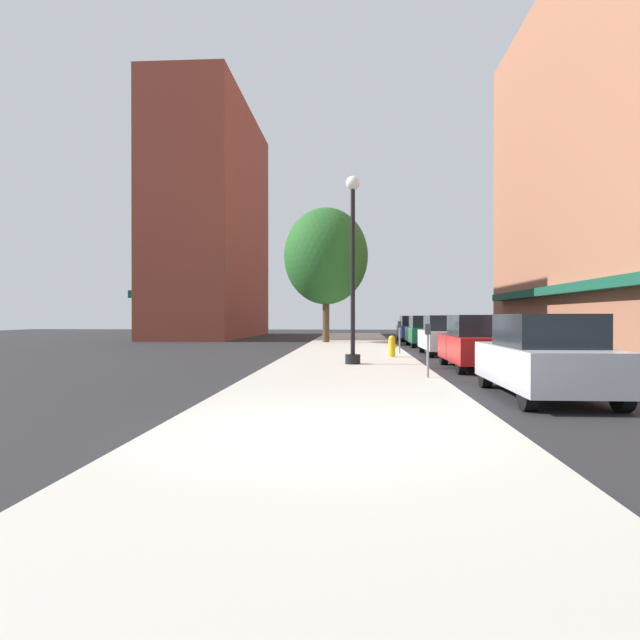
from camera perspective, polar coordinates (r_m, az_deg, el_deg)
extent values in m
plane|color=#232326|center=(25.82, 11.89, -3.23)|extent=(90.00, 90.00, 0.00)
cube|color=#B7B2A8|center=(26.55, 2.98, -3.00)|extent=(4.80, 50.00, 0.12)
cube|color=#144C38|center=(31.64, 24.69, 3.02)|extent=(0.90, 34.00, 0.50)
cube|color=brown|center=(46.49, -10.62, 9.39)|extent=(6.00, 18.00, 17.85)
cube|color=#144C38|center=(46.87, -14.59, 2.16)|extent=(0.90, 15.30, 0.50)
cylinder|color=black|center=(17.96, 3.29, -3.93)|extent=(0.48, 0.48, 0.30)
cylinder|color=black|center=(17.97, 3.30, 4.85)|extent=(0.14, 0.14, 5.20)
sphere|color=silver|center=(18.40, 3.30, 13.51)|extent=(0.44, 0.44, 0.44)
cylinder|color=gold|center=(21.23, 7.18, -2.84)|extent=(0.26, 0.26, 0.62)
sphere|color=gold|center=(21.21, 7.18, -1.87)|extent=(0.24, 0.24, 0.24)
cylinder|color=gold|center=(21.23, 7.56, -2.60)|extent=(0.12, 0.10, 0.10)
cylinder|color=slate|center=(14.21, 10.72, -3.55)|extent=(0.06, 0.06, 1.05)
cube|color=#33383D|center=(14.18, 10.72, -0.91)|extent=(0.14, 0.09, 0.26)
cylinder|color=slate|center=(23.27, 7.95, -2.03)|extent=(0.06, 0.06, 1.05)
cube|color=#33383D|center=(23.25, 7.95, -0.42)|extent=(0.14, 0.09, 0.26)
cylinder|color=#4C3823|center=(33.23, 0.60, 0.52)|extent=(0.40, 0.40, 3.18)
ellipsoid|color=#235B23|center=(33.42, 0.60, 6.39)|extent=(4.89, 4.89, 5.62)
cylinder|color=black|center=(13.48, 16.19, -5.16)|extent=(0.22, 0.64, 0.64)
cylinder|color=black|center=(13.90, 22.50, -5.00)|extent=(0.22, 0.64, 0.64)
cylinder|color=black|center=(10.40, 20.05, -6.80)|extent=(0.22, 0.64, 0.64)
cylinder|color=black|center=(10.94, 27.96, -6.46)|extent=(0.22, 0.64, 0.64)
cube|color=#B2B2BA|center=(12.12, 21.46, -4.27)|extent=(1.80, 4.30, 0.76)
cube|color=black|center=(11.94, 21.69, -0.97)|extent=(1.56, 2.20, 0.64)
cylinder|color=black|center=(19.51, 12.26, -3.45)|extent=(0.22, 0.64, 0.64)
cylinder|color=black|center=(19.80, 16.73, -3.40)|extent=(0.22, 0.64, 0.64)
cylinder|color=black|center=(16.36, 13.94, -4.18)|extent=(0.22, 0.64, 0.64)
cylinder|color=black|center=(16.71, 19.22, -4.10)|extent=(0.22, 0.64, 0.64)
cube|color=red|center=(18.06, 15.47, -2.74)|extent=(1.80, 4.30, 0.76)
cube|color=black|center=(17.89, 15.57, -0.53)|extent=(1.56, 2.20, 0.64)
cylinder|color=black|center=(25.86, 10.12, -2.52)|extent=(0.22, 0.64, 0.64)
cylinder|color=black|center=(26.08, 13.53, -2.50)|extent=(0.22, 0.64, 0.64)
cylinder|color=black|center=(22.68, 11.04, -2.92)|extent=(0.22, 0.64, 0.64)
cylinder|color=black|center=(22.94, 14.91, -2.89)|extent=(0.22, 0.64, 0.64)
cube|color=silver|center=(24.36, 12.37, -1.94)|extent=(1.80, 4.30, 0.76)
cube|color=black|center=(24.20, 12.43, -0.30)|extent=(1.56, 2.20, 0.64)
cylinder|color=black|center=(32.67, 8.76, -1.92)|extent=(0.22, 0.64, 0.64)
cylinder|color=black|center=(32.84, 11.48, -1.91)|extent=(0.22, 0.64, 0.64)
cylinder|color=black|center=(29.48, 9.32, -2.16)|extent=(0.22, 0.64, 0.64)
cylinder|color=black|center=(29.68, 12.32, -2.15)|extent=(0.22, 0.64, 0.64)
cube|color=#196638|center=(31.15, 10.46, -1.44)|extent=(1.80, 4.30, 0.76)
cube|color=black|center=(30.98, 10.49, -0.16)|extent=(1.56, 2.20, 0.64)
cylinder|color=black|center=(39.35, 7.89, -1.53)|extent=(0.22, 0.64, 0.64)
cylinder|color=black|center=(39.49, 10.15, -1.53)|extent=(0.22, 0.64, 0.64)
cylinder|color=black|center=(36.16, 8.27, -1.70)|extent=(0.22, 0.64, 0.64)
cylinder|color=black|center=(36.32, 10.72, -1.69)|extent=(0.22, 0.64, 0.64)
cube|color=#1E389E|center=(37.81, 9.25, -1.13)|extent=(1.80, 4.30, 0.76)
cube|color=black|center=(37.65, 9.27, -0.07)|extent=(1.56, 2.20, 0.64)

